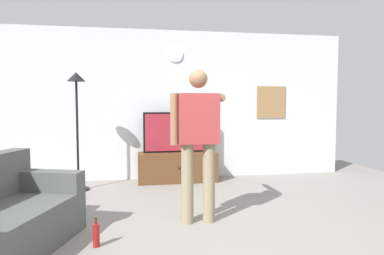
# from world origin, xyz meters

# --- Properties ---
(ground_plane) EXTENTS (8.40, 8.40, 0.00)m
(ground_plane) POSITION_xyz_m (0.00, 0.00, 0.00)
(ground_plane) COLOR gray
(back_wall) EXTENTS (6.40, 0.10, 2.70)m
(back_wall) POSITION_xyz_m (0.00, 2.95, 1.35)
(back_wall) COLOR silver
(back_wall) RESTS_ON ground_plane
(tv_stand) EXTENTS (1.38, 0.48, 0.51)m
(tv_stand) POSITION_xyz_m (-0.03, 2.60, 0.26)
(tv_stand) COLOR brown
(tv_stand) RESTS_ON ground_plane
(television) EXTENTS (1.19, 0.07, 0.71)m
(television) POSITION_xyz_m (-0.03, 2.65, 0.87)
(television) COLOR black
(television) RESTS_ON tv_stand
(wall_clock) EXTENTS (0.27, 0.03, 0.27)m
(wall_clock) POSITION_xyz_m (-0.03, 2.89, 2.26)
(wall_clock) COLOR white
(framed_picture) EXTENTS (0.57, 0.04, 0.60)m
(framed_picture) POSITION_xyz_m (1.81, 2.90, 1.41)
(framed_picture) COLOR #997047
(floor_lamp) EXTENTS (0.32, 0.32, 1.86)m
(floor_lamp) POSITION_xyz_m (-1.66, 2.25, 1.33)
(floor_lamp) COLOR black
(floor_lamp) RESTS_ON ground_plane
(person_standing_nearer_lamp) EXTENTS (0.64, 0.78, 1.75)m
(person_standing_nearer_lamp) POSITION_xyz_m (-0.06, 0.51, 1.01)
(person_standing_nearer_lamp) COLOR gray
(person_standing_nearer_lamp) RESTS_ON ground_plane
(beverage_bottle) EXTENTS (0.07, 0.07, 0.29)m
(beverage_bottle) POSITION_xyz_m (-1.14, -0.01, 0.12)
(beverage_bottle) COLOR maroon
(beverage_bottle) RESTS_ON ground_plane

